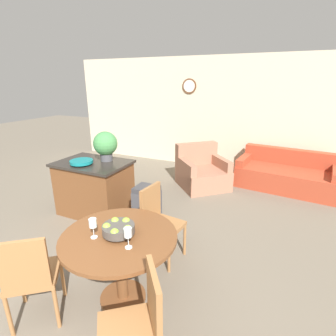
{
  "coord_description": "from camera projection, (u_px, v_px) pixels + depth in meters",
  "views": [
    {
      "loc": [
        1.63,
        -0.56,
        2.14
      ],
      "look_at": [
        0.15,
        2.64,
        0.96
      ],
      "focal_mm": 28.0,
      "sensor_mm": 36.0,
      "label": 1
    }
  ],
  "objects": [
    {
      "name": "dining_chair_near_left",
      "position": [
        31.0,
        274.0,
        2.3
      ],
      "size": [
        0.59,
        0.59,
        0.94
      ],
      "rotation": [
        0.0,
        0.0,
        6.95
      ],
      "color": "#9E6B3D",
      "rests_on": "ground_plane"
    },
    {
      "name": "wall_back",
      "position": [
        217.0,
        114.0,
        6.4
      ],
      "size": [
        8.0,
        0.09,
        2.7
      ],
      "color": "beige",
      "rests_on": "ground_plane"
    },
    {
      "name": "wine_glass_right",
      "position": [
        128.0,
        233.0,
        2.23
      ],
      "size": [
        0.07,
        0.07,
        0.19
      ],
      "color": "silver",
      "rests_on": "dining_table"
    },
    {
      "name": "dining_chair_far_side",
      "position": [
        159.0,
        219.0,
        3.21
      ],
      "size": [
        0.47,
        0.47,
        0.94
      ],
      "rotation": [
        0.0,
        0.0,
        4.59
      ],
      "color": "#9E6B3D",
      "rests_on": "ground_plane"
    },
    {
      "name": "armchair",
      "position": [
        202.0,
        173.0,
        5.51
      ],
      "size": [
        1.29,
        1.29,
        0.87
      ],
      "rotation": [
        0.0,
        0.0,
        0.75
      ],
      "color": "#A87056",
      "rests_on": "ground_plane"
    },
    {
      "name": "trash_bin",
      "position": [
        147.0,
        207.0,
        3.98
      ],
      "size": [
        0.35,
        0.32,
        0.64
      ],
      "color": "#47474C",
      "rests_on": "ground_plane"
    },
    {
      "name": "potted_plant",
      "position": [
        105.0,
        145.0,
        4.21
      ],
      "size": [
        0.39,
        0.39,
        0.48
      ],
      "color": "#4C4C51",
      "rests_on": "kitchen_island"
    },
    {
      "name": "wine_glass_left",
      "position": [
        93.0,
        224.0,
        2.38
      ],
      "size": [
        0.07,
        0.07,
        0.19
      ],
      "color": "silver",
      "rests_on": "dining_table"
    },
    {
      "name": "couch",
      "position": [
        286.0,
        175.0,
        5.44
      ],
      "size": [
        1.98,
        1.17,
        0.75
      ],
      "rotation": [
        0.0,
        0.0,
        -0.11
      ],
      "color": "#B24228",
      "rests_on": "ground_plane"
    },
    {
      "name": "teal_bowl",
      "position": [
        81.0,
        162.0,
        4.08
      ],
      "size": [
        0.35,
        0.35,
        0.07
      ],
      "color": "#147A7F",
      "rests_on": "kitchen_island"
    },
    {
      "name": "dining_chair_near_right",
      "position": [
        138.0,
        324.0,
        1.83
      ],
      "size": [
        0.59,
        0.59,
        0.94
      ],
      "rotation": [
        0.0,
        0.0,
        8.52
      ],
      "color": "#9E6B3D",
      "rests_on": "ground_plane"
    },
    {
      "name": "dining_table",
      "position": [
        120.0,
        251.0,
        2.52
      ],
      "size": [
        1.1,
        1.1,
        0.76
      ],
      "color": "brown",
      "rests_on": "ground_plane"
    },
    {
      "name": "fruit_bowl",
      "position": [
        118.0,
        228.0,
        2.44
      ],
      "size": [
        0.3,
        0.3,
        0.13
      ],
      "color": "#4C4742",
      "rests_on": "dining_table"
    },
    {
      "name": "kitchen_island",
      "position": [
        95.0,
        187.0,
        4.35
      ],
      "size": [
        1.15,
        0.81,
        0.89
      ],
      "color": "brown",
      "rests_on": "ground_plane"
    }
  ]
}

